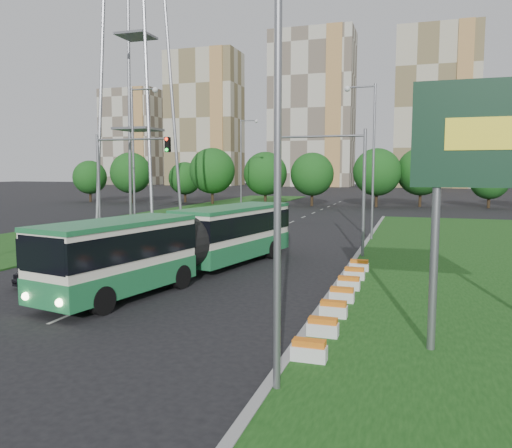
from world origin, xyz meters
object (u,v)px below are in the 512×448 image
(car_left_near, at_px, (56,267))
(pedestrian, at_px, (69,283))
(traffic_mast_left, at_px, (118,172))
(transmission_pylon, at_px, (136,17))
(traffic_mast_median, at_px, (338,172))
(shopping_trolley, at_px, (66,295))
(car_left_far, at_px, (174,234))
(articulated_bus, at_px, (188,242))

(car_left_near, distance_m, pedestrian, 4.37)
(traffic_mast_left, height_order, transmission_pylon, transmission_pylon)
(traffic_mast_left, xyz_separation_m, pedestrian, (6.21, -13.37, -4.54))
(transmission_pylon, bearing_deg, car_left_near, -66.68)
(traffic_mast_left, height_order, car_left_near, traffic_mast_left)
(pedestrian, bearing_deg, traffic_mast_median, -51.46)
(traffic_mast_median, relative_size, pedestrian, 4.96)
(traffic_mast_median, height_order, shopping_trolley, traffic_mast_median)
(transmission_pylon, height_order, shopping_trolley, transmission_pylon)
(car_left_far, bearing_deg, traffic_mast_median, -24.91)
(transmission_pylon, distance_m, pedestrian, 41.81)
(car_left_near, relative_size, car_left_far, 1.00)
(transmission_pylon, xyz_separation_m, articulated_bus, (18.25, -26.09, -20.20))
(traffic_mast_median, height_order, car_left_near, traffic_mast_median)
(articulated_bus, relative_size, shopping_trolley, 29.94)
(transmission_pylon, bearing_deg, articulated_bus, -55.02)
(articulated_bus, distance_m, pedestrian, 6.81)
(traffic_mast_median, relative_size, transmission_pylon, 0.18)
(transmission_pylon, height_order, articulated_bus, transmission_pylon)
(traffic_mast_left, relative_size, articulated_bus, 0.45)
(articulated_bus, bearing_deg, traffic_mast_left, 152.05)
(articulated_bus, relative_size, car_left_near, 4.16)
(traffic_mast_left, bearing_deg, pedestrian, -65.10)
(traffic_mast_left, bearing_deg, car_left_near, -73.68)
(pedestrian, relative_size, shopping_trolley, 2.70)
(car_left_near, relative_size, pedestrian, 2.66)
(traffic_mast_left, height_order, shopping_trolley, traffic_mast_left)
(traffic_mast_median, relative_size, traffic_mast_left, 1.00)
(traffic_mast_left, xyz_separation_m, transmission_pylon, (-9.62, 19.00, 16.65))
(car_left_near, distance_m, car_left_far, 13.57)
(traffic_mast_median, xyz_separation_m, car_left_near, (-12.12, -11.37, -4.62))
(traffic_mast_median, distance_m, traffic_mast_left, 15.19)
(car_left_near, bearing_deg, pedestrian, -39.87)
(transmission_pylon, xyz_separation_m, pedestrian, (15.83, -32.37, -21.19))
(transmission_pylon, height_order, car_left_near, transmission_pylon)
(traffic_mast_median, distance_m, car_left_far, 13.57)
(traffic_mast_median, xyz_separation_m, transmission_pylon, (-24.78, 18.00, 16.65))
(traffic_mast_median, xyz_separation_m, pedestrian, (-8.95, -14.37, -4.54))
(traffic_mast_left, distance_m, pedestrian, 15.43)
(transmission_pylon, height_order, pedestrian, transmission_pylon)
(car_left_near, bearing_deg, shopping_trolley, -41.79)
(traffic_mast_left, xyz_separation_m, shopping_trolley, (6.01, -13.38, -5.05))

